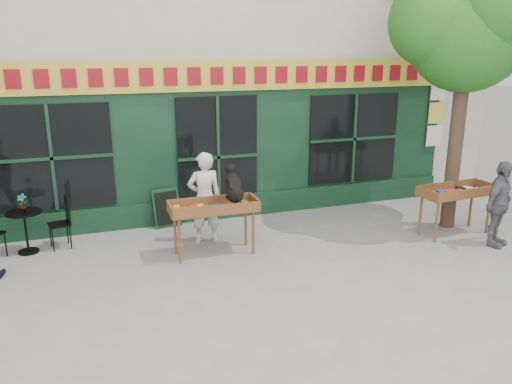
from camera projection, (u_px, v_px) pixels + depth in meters
ground at (255, 259)px, 8.63m from camera, size 80.00×80.00×0.00m
street_tree at (469, 15)px, 9.23m from camera, size 3.05×2.90×5.60m
book_cart_center at (214, 210)px, 8.63m from camera, size 1.51×0.65×0.99m
dog at (233, 183)px, 8.57m from camera, size 0.35×0.61×0.60m
woman at (205, 198)px, 9.21m from camera, size 0.63×0.42×1.72m
book_cart_right at (457, 194)px, 9.61m from camera, size 1.54×0.72×0.99m
man_right at (499, 204)px, 9.03m from camera, size 1.01×0.73×1.59m
bistro_table at (25, 224)px, 8.77m from camera, size 0.60×0.60×0.76m
bistro_chair_right at (64, 218)px, 9.04m from camera, size 0.42×0.42×0.95m
potted_plant at (22, 203)px, 8.67m from camera, size 0.20×0.17×0.33m
chalkboard at (167, 208)px, 10.14m from camera, size 0.59×0.29×0.79m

